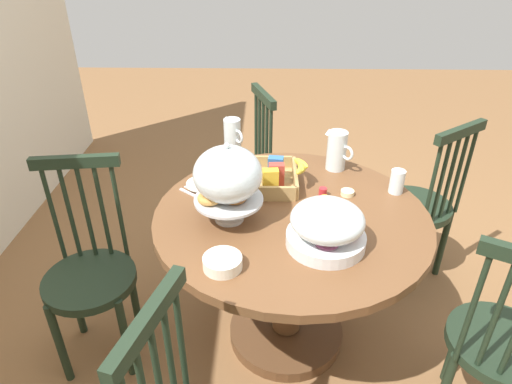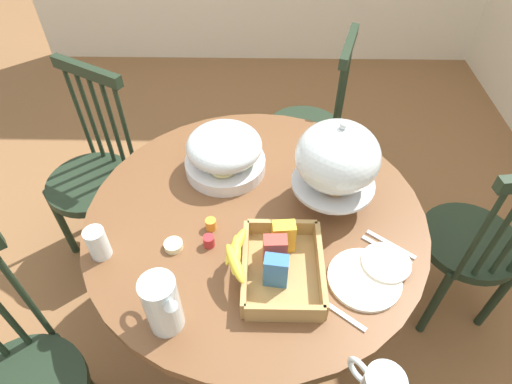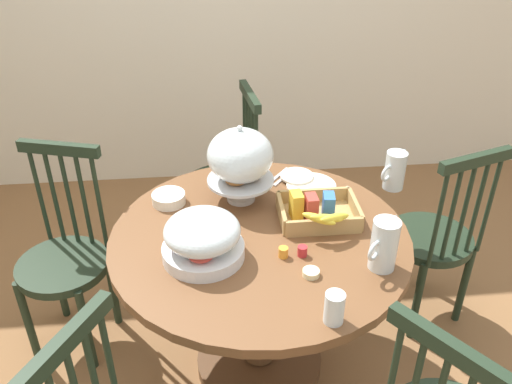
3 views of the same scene
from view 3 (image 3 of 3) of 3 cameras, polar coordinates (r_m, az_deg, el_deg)
ground_plane at (r=2.58m, az=-0.98°, el=-18.26°), size 10.00×10.00×0.00m
dining_table at (r=2.24m, az=0.38°, el=-9.04°), size 1.16×1.16×0.74m
windsor_chair_facing_door at (r=2.67m, az=18.16°, el=-4.93°), size 0.43×0.43×0.97m
windsor_chair_far_side at (r=2.98m, az=-3.13°, el=0.92°), size 0.40×0.40×0.97m
windsor_chair_host_seat at (r=2.56m, az=-19.47°, el=-6.97°), size 0.42×0.42×0.97m
pastry_stand_with_dome at (r=2.21m, az=-1.68°, el=3.59°), size 0.28×0.28×0.34m
fruit_platter_covered at (r=1.95m, az=-5.65°, el=-4.83°), size 0.30×0.30×0.18m
orange_juice_pitcher at (r=1.94m, az=13.31°, el=-5.63°), size 0.15×0.14×0.20m
milk_pitcher at (r=2.42m, az=14.40°, el=2.07°), size 0.15×0.12×0.17m
cereal_basket at (r=2.16m, az=6.48°, el=-2.09°), size 0.32×0.30×0.12m
china_plate_large at (r=2.40m, az=5.83°, el=0.67°), size 0.22×0.22×0.01m
china_plate_small at (r=2.45m, az=4.32°, el=1.70°), size 0.15×0.15×0.01m
cereal_bowl at (r=2.30m, az=-9.19°, el=-0.67°), size 0.14×0.14×0.04m
drinking_glass at (r=1.73m, az=8.25°, el=-12.00°), size 0.06×0.06×0.11m
butter_dish at (r=1.91m, az=5.82°, el=-8.47°), size 0.06×0.06×0.02m
jam_jar_strawberry at (r=1.99m, az=4.90°, el=-6.22°), size 0.04×0.04×0.04m
jam_jar_apricot at (r=1.98m, az=2.90°, el=-6.36°), size 0.04×0.04×0.04m
table_knife at (r=2.46m, az=2.95°, el=1.53°), size 0.12×0.14×0.01m
dinner_fork at (r=2.47m, az=2.35°, el=1.72°), size 0.12×0.14×0.01m
soup_spoon at (r=2.35m, az=8.84°, el=-0.36°), size 0.12×0.14×0.01m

